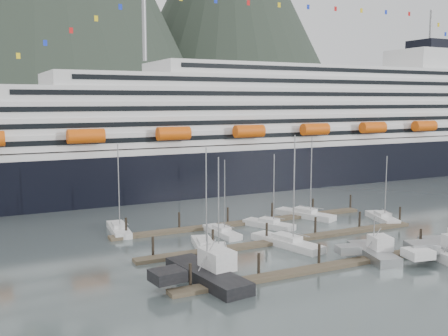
{
  "coord_description": "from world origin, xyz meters",
  "views": [
    {
      "loc": [
        -48.23,
        -61.94,
        21.34
      ],
      "look_at": [
        -6.26,
        22.0,
        9.18
      ],
      "focal_mm": 42.0,
      "sensor_mm": 36.0,
      "label": 1
    }
  ],
  "objects_px": {
    "sailboat_a": "(218,254)",
    "trawler_b": "(372,252)",
    "sailboat_b": "(205,247)",
    "sailboat_g": "(305,215)",
    "cruise_ship": "(290,135)",
    "sailboat_f": "(269,225)",
    "trawler_a": "(206,274)",
    "sailboat_e": "(119,230)",
    "sailboat_h": "(382,218)",
    "sailboat_c": "(222,232)",
    "sailboat_d": "(287,243)"
  },
  "relations": [
    {
      "from": "sailboat_a",
      "to": "trawler_b",
      "type": "xyz_separation_m",
      "value": [
        18.61,
        -9.79,
        0.41
      ]
    },
    {
      "from": "sailboat_a",
      "to": "sailboat_b",
      "type": "xyz_separation_m",
      "value": [
        -0.21,
        3.81,
        0.0
      ]
    },
    {
      "from": "sailboat_a",
      "to": "sailboat_g",
      "type": "relative_size",
      "value": 0.93
    },
    {
      "from": "cruise_ship",
      "to": "sailboat_b",
      "type": "xyz_separation_m",
      "value": [
        -48.06,
        -50.48,
        -11.6
      ]
    },
    {
      "from": "sailboat_f",
      "to": "trawler_a",
      "type": "distance_m",
      "value": 28.28
    },
    {
      "from": "cruise_ship",
      "to": "sailboat_e",
      "type": "relative_size",
      "value": 14.07
    },
    {
      "from": "sailboat_h",
      "to": "trawler_b",
      "type": "relative_size",
      "value": 1.18
    },
    {
      "from": "cruise_ship",
      "to": "sailboat_g",
      "type": "distance_m",
      "value": 46.91
    },
    {
      "from": "sailboat_g",
      "to": "trawler_b",
      "type": "bearing_deg",
      "value": 142.67
    },
    {
      "from": "sailboat_a",
      "to": "sailboat_h",
      "type": "distance_m",
      "value": 36.42
    },
    {
      "from": "sailboat_f",
      "to": "sailboat_c",
      "type": "bearing_deg",
      "value": 70.4
    },
    {
      "from": "sailboat_d",
      "to": "sailboat_e",
      "type": "height_order",
      "value": "sailboat_d"
    },
    {
      "from": "sailboat_d",
      "to": "sailboat_e",
      "type": "bearing_deg",
      "value": 31.99
    },
    {
      "from": "cruise_ship",
      "to": "trawler_b",
      "type": "relative_size",
      "value": 20.4
    },
    {
      "from": "cruise_ship",
      "to": "sailboat_f",
      "type": "bearing_deg",
      "value": -127.36
    },
    {
      "from": "sailboat_c",
      "to": "trawler_a",
      "type": "height_order",
      "value": "sailboat_c"
    },
    {
      "from": "sailboat_c",
      "to": "sailboat_g",
      "type": "xyz_separation_m",
      "value": [
        19.3,
        4.61,
        0.03
      ]
    },
    {
      "from": "sailboat_d",
      "to": "sailboat_g",
      "type": "relative_size",
      "value": 1.1
    },
    {
      "from": "trawler_b",
      "to": "trawler_a",
      "type": "bearing_deg",
      "value": 100.6
    },
    {
      "from": "sailboat_a",
      "to": "sailboat_d",
      "type": "xyz_separation_m",
      "value": [
        11.4,
        0.3,
        0.02
      ]
    },
    {
      "from": "sailboat_g",
      "to": "sailboat_h",
      "type": "bearing_deg",
      "value": -150.7
    },
    {
      "from": "sailboat_b",
      "to": "trawler_a",
      "type": "distance_m",
      "value": 13.09
    },
    {
      "from": "sailboat_a",
      "to": "sailboat_g",
      "type": "xyz_separation_m",
      "value": [
        25.01,
        14.99,
        0.01
      ]
    },
    {
      "from": "sailboat_c",
      "to": "sailboat_e",
      "type": "distance_m",
      "value": 16.85
    },
    {
      "from": "cruise_ship",
      "to": "sailboat_c",
      "type": "relative_size",
      "value": 16.71
    },
    {
      "from": "sailboat_h",
      "to": "sailboat_f",
      "type": "bearing_deg",
      "value": 95.27
    },
    {
      "from": "cruise_ship",
      "to": "trawler_b",
      "type": "distance_m",
      "value": 71.31
    },
    {
      "from": "sailboat_d",
      "to": "trawler_a",
      "type": "xyz_separation_m",
      "value": [
        -16.95,
        -8.44,
        0.51
      ]
    },
    {
      "from": "sailboat_a",
      "to": "trawler_b",
      "type": "distance_m",
      "value": 21.03
    },
    {
      "from": "sailboat_g",
      "to": "sailboat_h",
      "type": "xyz_separation_m",
      "value": [
        10.81,
        -8.4,
        -0.03
      ]
    },
    {
      "from": "sailboat_e",
      "to": "sailboat_c",
      "type": "bearing_deg",
      "value": -115.95
    },
    {
      "from": "trawler_a",
      "to": "sailboat_c",
      "type": "bearing_deg",
      "value": -38.5
    },
    {
      "from": "sailboat_f",
      "to": "sailboat_d",
      "type": "bearing_deg",
      "value": 136.73
    },
    {
      "from": "sailboat_f",
      "to": "sailboat_g",
      "type": "xyz_separation_m",
      "value": [
        10.0,
        3.72,
        0.02
      ]
    },
    {
      "from": "sailboat_b",
      "to": "sailboat_a",
      "type": "bearing_deg",
      "value": -162.06
    },
    {
      "from": "sailboat_c",
      "to": "sailboat_f",
      "type": "height_order",
      "value": "sailboat_f"
    },
    {
      "from": "sailboat_a",
      "to": "sailboat_d",
      "type": "height_order",
      "value": "sailboat_d"
    },
    {
      "from": "sailboat_f",
      "to": "sailboat_g",
      "type": "bearing_deg",
      "value": -94.69
    },
    {
      "from": "cruise_ship",
      "to": "sailboat_a",
      "type": "distance_m",
      "value": 73.28
    },
    {
      "from": "sailboat_g",
      "to": "trawler_b",
      "type": "xyz_separation_m",
      "value": [
        -6.39,
        -24.78,
        0.4
      ]
    },
    {
      "from": "cruise_ship",
      "to": "sailboat_h",
      "type": "xyz_separation_m",
      "value": [
        -12.03,
        -47.69,
        -11.63
      ]
    },
    {
      "from": "sailboat_c",
      "to": "sailboat_e",
      "type": "relative_size",
      "value": 0.84
    },
    {
      "from": "cruise_ship",
      "to": "sailboat_d",
      "type": "xyz_separation_m",
      "value": [
        -36.45,
        -53.98,
        -11.59
      ]
    },
    {
      "from": "sailboat_h",
      "to": "trawler_b",
      "type": "bearing_deg",
      "value": 151.54
    },
    {
      "from": "sailboat_e",
      "to": "trawler_b",
      "type": "bearing_deg",
      "value": -130.84
    },
    {
      "from": "cruise_ship",
      "to": "sailboat_b",
      "type": "distance_m",
      "value": 70.65
    },
    {
      "from": "sailboat_h",
      "to": "sailboat_e",
      "type": "bearing_deg",
      "value": 91.93
    },
    {
      "from": "sailboat_a",
      "to": "sailboat_e",
      "type": "bearing_deg",
      "value": 46.53
    },
    {
      "from": "sailboat_b",
      "to": "sailboat_g",
      "type": "bearing_deg",
      "value": -51.34
    },
    {
      "from": "sailboat_f",
      "to": "sailboat_h",
      "type": "bearing_deg",
      "value": -127.74
    }
  ]
}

